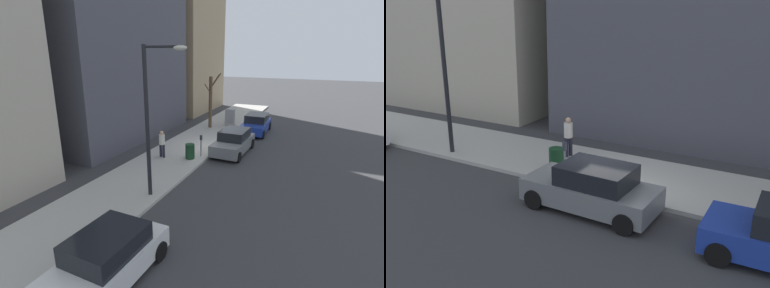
# 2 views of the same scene
# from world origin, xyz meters

# --- Properties ---
(ground_plane) EXTENTS (120.00, 120.00, 0.00)m
(ground_plane) POSITION_xyz_m (0.00, 0.00, 0.00)
(ground_plane) COLOR #38383A
(sidewalk) EXTENTS (4.00, 36.00, 0.15)m
(sidewalk) POSITION_xyz_m (2.00, 0.00, 0.07)
(sidewalk) COLOR #B2AFA8
(sidewalk) RESTS_ON ground
(parked_car_blue) EXTENTS (2.00, 4.24, 1.52)m
(parked_car_blue) POSITION_xyz_m (-1.26, -5.72, 0.74)
(parked_car_blue) COLOR #1E389E
(parked_car_blue) RESTS_ON ground
(parked_car_grey) EXTENTS (2.01, 4.24, 1.52)m
(parked_car_grey) POSITION_xyz_m (-1.04, -0.05, 0.74)
(parked_car_grey) COLOR slate
(parked_car_grey) RESTS_ON ground
(parked_car_white) EXTENTS (2.03, 4.25, 1.52)m
(parked_car_white) POSITION_xyz_m (-1.12, 12.67, 0.74)
(parked_car_white) COLOR white
(parked_car_white) RESTS_ON ground
(parking_meter) EXTENTS (0.14, 0.10, 1.35)m
(parking_meter) POSITION_xyz_m (0.45, 1.88, 0.98)
(parking_meter) COLOR slate
(parking_meter) RESTS_ON sidewalk
(utility_box) EXTENTS (0.83, 0.61, 1.43)m
(utility_box) POSITION_xyz_m (1.30, -6.78, 0.85)
(utility_box) COLOR #A8A399
(utility_box) RESTS_ON sidewalk
(streetlamp) EXTENTS (1.97, 0.32, 6.50)m
(streetlamp) POSITION_xyz_m (0.28, 7.63, 4.02)
(streetlamp) COLOR black
(streetlamp) RESTS_ON sidewalk
(bare_tree) EXTENTS (1.15, 1.17, 4.59)m
(bare_tree) POSITION_xyz_m (2.58, -5.30, 2.42)
(bare_tree) COLOR brown
(bare_tree) RESTS_ON sidewalk
(trash_bin) EXTENTS (0.56, 0.56, 0.90)m
(trash_bin) POSITION_xyz_m (0.90, 2.53, 0.60)
(trash_bin) COLOR #14381E
(trash_bin) RESTS_ON sidewalk
(pedestrian_near_meter) EXTENTS (0.39, 0.36, 1.66)m
(pedestrian_near_meter) POSITION_xyz_m (2.55, 3.01, 1.09)
(pedestrian_near_meter) COLOR #1E1E2D
(pedestrian_near_meter) RESTS_ON sidewalk
(office_tower_left) EXTENTS (9.07, 9.07, 22.68)m
(office_tower_left) POSITION_xyz_m (10.04, -12.81, 11.34)
(office_tower_left) COLOR tan
(office_tower_left) RESTS_ON ground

